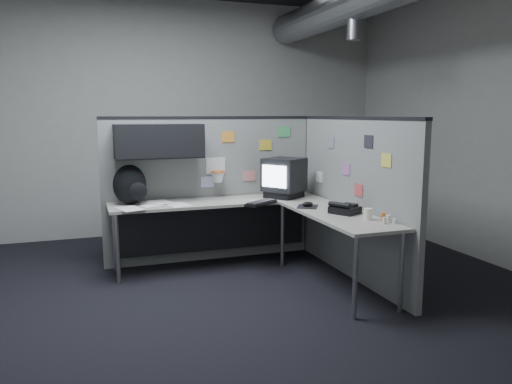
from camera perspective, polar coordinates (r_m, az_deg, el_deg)
name	(u,v)px	position (r m, az deg, el deg)	size (l,w,h in m)	color
room	(316,64)	(4.64, 6.84, 14.31)	(5.62, 5.62, 3.22)	black
partition_back	(199,174)	(5.56, -6.58, 2.05)	(2.44, 0.42, 1.63)	slate
partition_right	(353,198)	(5.13, 10.99, -0.63)	(0.07, 2.23, 1.63)	slate
desk	(248,215)	(5.22, -0.91, -2.60)	(2.31, 2.11, 0.73)	#A3A093
monitor	(284,177)	(5.57, 3.22, 1.70)	(0.54, 0.54, 0.44)	black
keyboard	(261,203)	(5.15, 0.59, -1.24)	(0.41, 0.35, 0.04)	black
mouse	(308,205)	(5.03, 5.91, -1.51)	(0.29, 0.31, 0.05)	black
phone	(345,209)	(4.75, 10.08, -1.93)	(0.31, 0.31, 0.11)	black
bottles	(387,219)	(4.43, 14.74, -3.01)	(0.12, 0.16, 0.07)	silver
cup	(368,214)	(4.50, 12.68, -2.49)	(0.07, 0.07, 0.10)	white
papers	(155,205)	(5.19, -11.52, -1.46)	(0.77, 0.60, 0.01)	white
backpack	(130,185)	(5.28, -14.16, 0.76)	(0.37, 0.34, 0.41)	black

